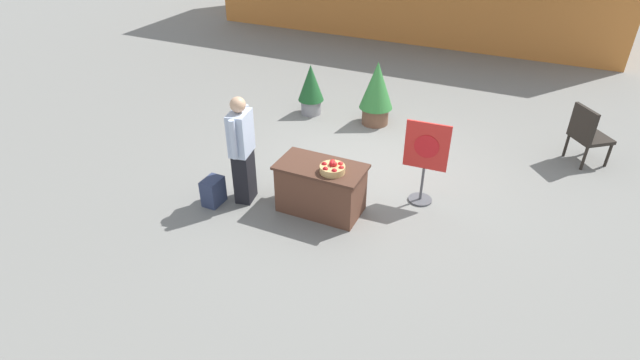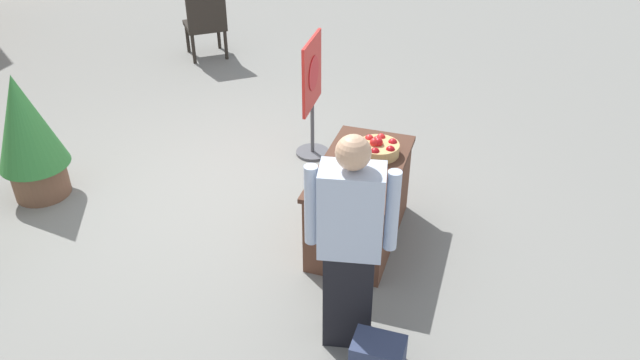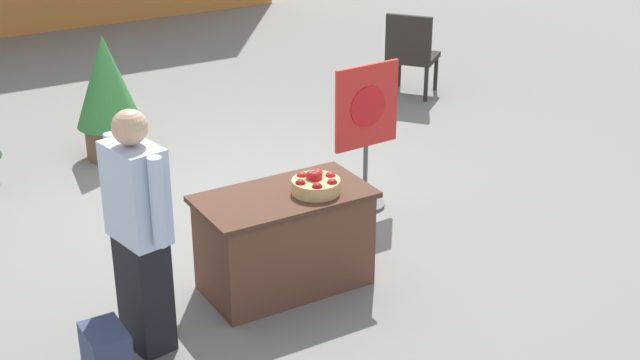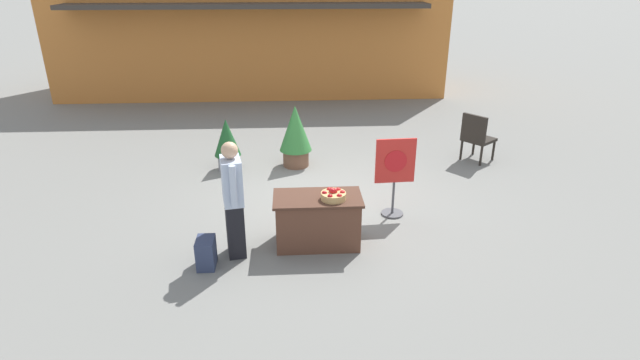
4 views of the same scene
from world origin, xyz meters
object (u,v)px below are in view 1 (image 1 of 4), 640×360
(display_table, at_px, (321,188))
(potted_plant_near_right, at_px, (377,91))
(apple_basket, at_px, (333,168))
(potted_plant_far_right, at_px, (311,87))
(person_visitor, at_px, (242,150))
(patio_chair, at_px, (587,133))
(poster_board, at_px, (425,159))
(backpack, at_px, (213,191))

(display_table, height_order, potted_plant_near_right, potted_plant_near_right)
(display_table, bearing_deg, potted_plant_near_right, 94.96)
(display_table, xyz_separation_m, potted_plant_near_right, (-0.27, 3.15, 0.30))
(apple_basket, bearing_deg, potted_plant_far_right, 120.63)
(person_visitor, relative_size, patio_chair, 1.65)
(poster_board, xyz_separation_m, potted_plant_far_right, (-2.91, 2.18, -0.17))
(person_visitor, relative_size, potted_plant_far_right, 1.61)
(apple_basket, relative_size, backpack, 0.85)
(patio_chair, xyz_separation_m, potted_plant_near_right, (-3.73, -0.03, 0.12))
(potted_plant_far_right, bearing_deg, poster_board, -36.78)
(display_table, relative_size, poster_board, 0.97)
(backpack, xyz_separation_m, patio_chair, (5.00, 3.71, 0.35))
(person_visitor, height_order, poster_board, person_visitor)
(potted_plant_near_right, bearing_deg, person_visitor, -104.79)
(apple_basket, xyz_separation_m, backpack, (-1.76, -0.44, -0.61))
(person_visitor, xyz_separation_m, poster_board, (2.45, 1.08, -0.12))
(potted_plant_near_right, bearing_deg, apple_basket, -81.36)
(patio_chair, height_order, potted_plant_far_right, potted_plant_far_right)
(display_table, height_order, apple_basket, apple_basket)
(apple_basket, relative_size, poster_board, 0.27)
(poster_board, height_order, potted_plant_far_right, poster_board)
(display_table, height_order, person_visitor, person_visitor)
(person_visitor, distance_m, backpack, 0.81)
(backpack, bearing_deg, apple_basket, 14.03)
(patio_chair, xyz_separation_m, potted_plant_far_right, (-5.09, -0.15, 0.01))
(apple_basket, bearing_deg, display_table, 157.78)
(display_table, distance_m, apple_basket, 0.50)
(potted_plant_near_right, bearing_deg, poster_board, -55.85)
(patio_chair, bearing_deg, potted_plant_near_right, 142.30)
(apple_basket, distance_m, potted_plant_far_right, 3.64)
(display_table, height_order, potted_plant_far_right, potted_plant_far_right)
(person_visitor, relative_size, backpack, 4.00)
(display_table, bearing_deg, backpack, -161.05)
(backpack, relative_size, potted_plant_near_right, 0.33)
(apple_basket, height_order, potted_plant_near_right, potted_plant_near_right)
(apple_basket, distance_m, potted_plant_near_right, 3.28)
(display_table, relative_size, potted_plant_far_right, 1.22)
(display_table, xyz_separation_m, poster_board, (1.28, 0.86, 0.35))
(poster_board, distance_m, potted_plant_far_right, 3.64)
(apple_basket, xyz_separation_m, potted_plant_near_right, (-0.49, 3.24, -0.14))
(poster_board, bearing_deg, potted_plant_near_right, -149.06)
(potted_plant_far_right, bearing_deg, display_table, -61.74)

